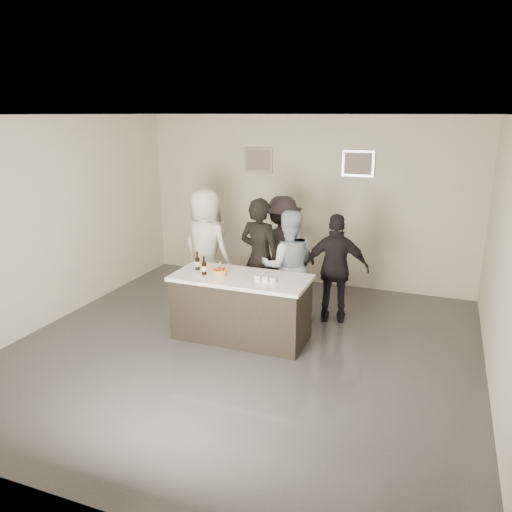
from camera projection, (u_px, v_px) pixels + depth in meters
name	position (u px, v px, depth m)	size (l,w,h in m)	color
floor	(243.00, 349.00, 6.64)	(6.00, 6.00, 0.00)	#3D3D42
ceiling	(241.00, 115.00, 5.81)	(6.00, 6.00, 0.00)	white
wall_back	(306.00, 201.00, 8.92)	(6.00, 0.04, 3.00)	beige
wall_front	(80.00, 336.00, 3.53)	(6.00, 0.04, 3.00)	beige
wall_left	(51.00, 221.00, 7.25)	(0.04, 6.00, 3.00)	beige
wall_right	(507.00, 265.00, 5.20)	(0.04, 6.00, 3.00)	beige
picture_left	(258.00, 160.00, 9.01)	(0.54, 0.04, 0.44)	#B2B2B7
picture_right	(358.00, 164.00, 8.39)	(0.54, 0.04, 0.44)	#B2B2B7
bar_counter	(241.00, 307.00, 6.85)	(1.86, 0.86, 0.90)	white
cake	(219.00, 273.00, 6.75)	(0.20, 0.20, 0.07)	#FFB01A
beer_bottle_a	(197.00, 261.00, 6.97)	(0.07, 0.07, 0.26)	black
beer_bottle_b	(204.00, 265.00, 6.77)	(0.07, 0.07, 0.26)	black
tumbler_cluster	(267.00, 278.00, 6.54)	(0.30, 0.19, 0.08)	orange
candles	(213.00, 279.00, 6.61)	(0.24, 0.08, 0.01)	pink
person_main_black	(260.00, 258.00, 7.49)	(0.67, 0.44, 1.84)	black
person_main_blue	(288.00, 266.00, 7.37)	(0.82, 0.64, 1.68)	#A3BDD5
person_guest_left	(206.00, 247.00, 8.08)	(0.91, 0.59, 1.86)	white
person_guest_right	(336.00, 269.00, 7.32)	(0.96, 0.40, 1.63)	black
person_guest_back	(282.00, 248.00, 8.28)	(1.12, 0.64, 1.73)	black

